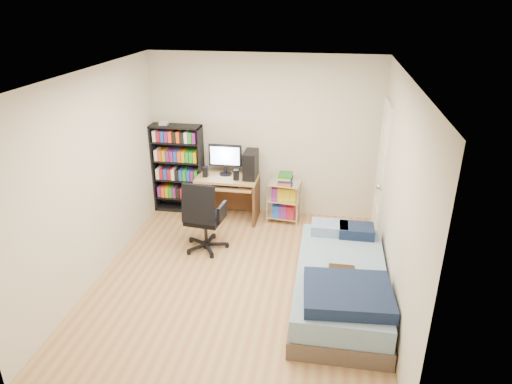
% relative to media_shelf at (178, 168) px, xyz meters
% --- Properties ---
extents(room, '(3.58, 4.08, 2.58)m').
position_rel_media_shelf_xyz_m(room, '(1.35, -1.84, 0.52)').
color(room, tan).
rests_on(room, ground).
extents(media_shelf, '(0.80, 0.27, 1.48)m').
position_rel_media_shelf_xyz_m(media_shelf, '(0.00, 0.00, 0.00)').
color(media_shelf, black).
rests_on(media_shelf, room).
extents(computer_desk, '(0.93, 0.54, 1.18)m').
position_rel_media_shelf_xyz_m(computer_desk, '(0.94, -0.14, -0.09)').
color(computer_desk, tan).
rests_on(computer_desk, room).
extents(office_chair, '(0.67, 0.67, 1.03)m').
position_rel_media_shelf_xyz_m(office_chair, '(0.74, -1.18, -0.40)').
color(office_chair, black).
rests_on(office_chair, room).
extents(wire_cart, '(0.52, 0.40, 0.79)m').
position_rel_media_shelf_xyz_m(wire_cart, '(1.71, -0.13, -0.21)').
color(wire_cart, white).
rests_on(wire_cart, room).
extents(bed, '(1.02, 2.05, 0.58)m').
position_rel_media_shelf_xyz_m(bed, '(2.57, -2.08, -0.47)').
color(bed, brown).
rests_on(bed, room).
extents(door, '(0.12, 0.80, 2.00)m').
position_rel_media_shelf_xyz_m(door, '(3.07, -0.49, 0.27)').
color(door, white).
rests_on(door, room).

